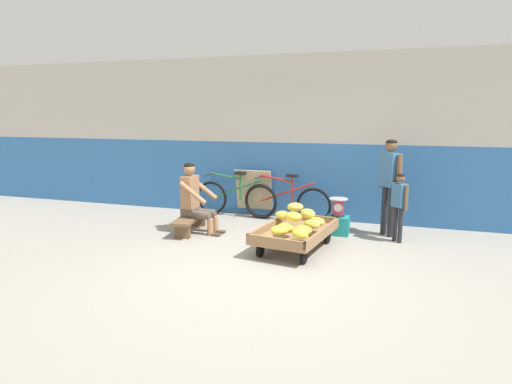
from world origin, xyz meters
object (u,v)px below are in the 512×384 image
at_px(plastic_crate, 338,225).
at_px(sign_board, 254,193).
at_px(bicycle_far_left, 286,201).
at_px(bicycle_near_left, 235,198).
at_px(weighing_scale, 338,207).
at_px(customer_child, 399,200).
at_px(vendor_seated, 195,198).
at_px(banana_cart, 296,233).
at_px(customer_adult, 390,177).
at_px(low_bench, 191,220).

bearing_deg(plastic_crate, sign_board, 154.06).
bearing_deg(bicycle_far_left, bicycle_near_left, 179.25).
distance_m(weighing_scale, customer_child, 0.94).
height_order(bicycle_far_left, sign_board, sign_board).
bearing_deg(vendor_seated, banana_cart, -12.72).
relative_size(vendor_seated, customer_child, 1.09).
distance_m(customer_adult, customer_child, 0.46).
height_order(plastic_crate, customer_child, customer_child).
height_order(bicycle_far_left, customer_child, customer_child).
xyz_separation_m(weighing_scale, customer_adult, (0.76, 0.18, 0.50)).
bearing_deg(vendor_seated, weighing_scale, 14.72).
height_order(vendor_seated, bicycle_far_left, vendor_seated).
bearing_deg(customer_child, plastic_crate, 171.67).
distance_m(sign_board, customer_child, 2.79).
xyz_separation_m(plastic_crate, customer_adult, (0.76, 0.18, 0.80)).
bearing_deg(banana_cart, bicycle_far_left, 108.39).
distance_m(weighing_scale, sign_board, 1.88).
bearing_deg(weighing_scale, low_bench, -165.90).
xyz_separation_m(customer_adult, customer_child, (0.16, -0.31, -0.30)).
height_order(banana_cart, vendor_seated, vendor_seated).
height_order(plastic_crate, bicycle_near_left, bicycle_near_left).
relative_size(banana_cart, weighing_scale, 5.17).
height_order(bicycle_near_left, sign_board, sign_board).
bearing_deg(plastic_crate, low_bench, -165.87).
distance_m(low_bench, weighing_scale, 2.41).
distance_m(vendor_seated, sign_board, 1.52).
xyz_separation_m(vendor_seated, bicycle_near_left, (0.23, 1.25, -0.21)).
height_order(sign_board, customer_adult, customer_adult).
relative_size(banana_cart, low_bench, 1.38).
relative_size(low_bench, weighing_scale, 3.76).
bearing_deg(plastic_crate, weighing_scale, -90.00).
height_order(vendor_seated, weighing_scale, vendor_seated).
bearing_deg(customer_child, weighing_scale, 171.74).
xyz_separation_m(banana_cart, sign_board, (-1.22, 1.81, 0.20)).
bearing_deg(low_bench, weighing_scale, 14.10).
relative_size(low_bench, customer_adult, 0.74).
xyz_separation_m(sign_board, customer_child, (2.61, -0.96, 0.21)).
xyz_separation_m(bicycle_far_left, customer_adult, (1.77, -0.47, 0.60)).
bearing_deg(customer_adult, plastic_crate, -166.82).
distance_m(vendor_seated, customer_adult, 3.11).
height_order(weighing_scale, sign_board, sign_board).
relative_size(low_bench, plastic_crate, 3.13).
relative_size(weighing_scale, bicycle_near_left, 0.18).
relative_size(bicycle_near_left, customer_adult, 1.08).
bearing_deg(sign_board, bicycle_near_left, -152.38).
height_order(vendor_seated, sign_board, vendor_seated).
distance_m(bicycle_far_left, customer_child, 2.10).
bearing_deg(bicycle_far_left, weighing_scale, -32.53).
bearing_deg(bicycle_near_left, plastic_crate, -18.17).
relative_size(bicycle_far_left, sign_board, 1.87).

